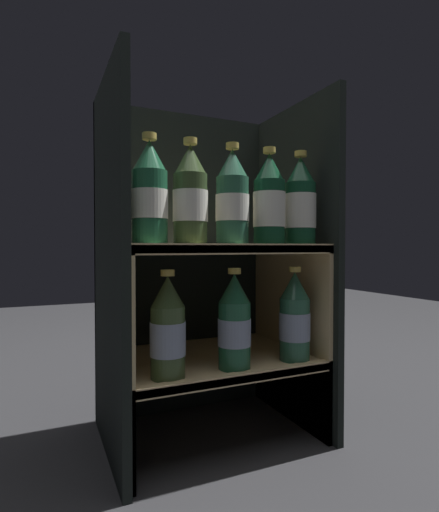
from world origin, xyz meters
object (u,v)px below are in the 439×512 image
Objects in this scene: bottle_upper_front_0 at (150,196)px; bottle_lower_front_0 at (168,330)px; bottle_upper_front_2 at (231,200)px; bottle_upper_front_4 at (300,204)px; bottle_upper_front_1 at (190,198)px; bottle_upper_front_3 at (269,203)px; bottle_lower_front_1 at (234,324)px; bottle_lower_front_2 at (295,319)px.

bottle_upper_front_0 is 0.31m from bottle_lower_front_0.
bottle_upper_front_2 is 1.00× the size of bottle_lower_front_0.
bottle_lower_front_0 is (-0.16, 0.00, -0.30)m from bottle_upper_front_2.
bottle_upper_front_2 is (0.20, 0.00, 0.00)m from bottle_upper_front_0.
bottle_upper_front_4 is at bearing -0.00° from bottle_lower_front_0.
bottle_upper_front_0 is 0.10m from bottle_upper_front_1.
bottle_upper_front_3 is 0.32m from bottle_lower_front_1.
bottle_lower_front_1 is (0.17, 0.00, 0.00)m from bottle_lower_front_0.
bottle_upper_front_0 is 1.00× the size of bottle_lower_front_0.
bottle_upper_front_1 is 1.00× the size of bottle_lower_front_0.
bottle_upper_front_1 is 1.00× the size of bottle_upper_front_3.
bottle_upper_front_3 is 0.40m from bottle_lower_front_0.
bottle_upper_front_0 is 0.49m from bottle_lower_front_2.
bottle_upper_front_0 is 1.00× the size of bottle_upper_front_2.
bottle_upper_front_3 is at bearing -0.00° from bottle_upper_front_2.
bottle_upper_front_4 is at bearing -0.00° from bottle_upper_front_1.
bottle_lower_front_0 is 1.00× the size of bottle_lower_front_2.
bottle_upper_front_1 is 0.31m from bottle_lower_front_0.
bottle_upper_front_3 and bottle_upper_front_4 have the same top height.
bottle_upper_front_3 is (0.31, -0.00, -0.00)m from bottle_upper_front_0.
bottle_upper_front_0 is at bearing 180.00° from bottle_upper_front_3.
bottle_lower_front_0 is (0.04, 0.00, -0.30)m from bottle_upper_front_0.
bottle_upper_front_0 is 1.00× the size of bottle_upper_front_4.
bottle_upper_front_3 is (0.21, -0.00, -0.00)m from bottle_upper_front_1.
bottle_upper_front_3 is at bearing -0.00° from bottle_upper_front_1.
bottle_upper_front_2 is at bearing 0.00° from bottle_upper_front_1.
bottle_upper_front_0 is at bearing 180.00° from bottle_lower_front_0.
bottle_lower_front_0 is (-0.27, 0.00, -0.30)m from bottle_upper_front_3.
bottle_upper_front_4 is at bearing -0.00° from bottle_lower_front_1.
bottle_upper_front_4 is at bearing 0.00° from bottle_upper_front_3.
bottle_upper_front_1 is at bearing 0.00° from bottle_lower_front_0.
bottle_upper_front_3 reaches higher than bottle_lower_front_2.
bottle_upper_front_2 is at bearing 0.00° from bottle_upper_front_0.
bottle_upper_front_1 and bottle_upper_front_3 have the same top height.
bottle_upper_front_4 is 1.00× the size of bottle_lower_front_0.
bottle_lower_front_0 and bottle_lower_front_1 have the same top height.
bottle_upper_front_1 and bottle_upper_front_4 have the same top height.
bottle_upper_front_3 is at bearing 180.00° from bottle_upper_front_4.
bottle_lower_front_1 is at bearing 180.00° from bottle_upper_front_4.
bottle_lower_front_0 is at bearing 180.00° from bottle_upper_front_3.
bottle_upper_front_0 is 1.00× the size of bottle_upper_front_1.
bottle_lower_front_2 is at bearing 0.00° from bottle_upper_front_0.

